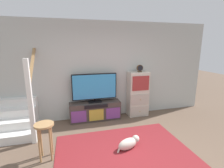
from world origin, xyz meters
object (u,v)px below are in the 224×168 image
object	(u,v)px
desk_clock	(140,68)
dog	(129,143)
media_console	(95,111)
television	(95,87)
side_cabinet	(138,94)
bar_stool_near	(45,133)

from	to	relation	value
desk_clock	dog	xyz separation A→B (m)	(-0.86, -1.51, -1.30)
media_console	desk_clock	world-z (taller)	desk_clock
media_console	television	world-z (taller)	television
side_cabinet	desk_clock	world-z (taller)	desk_clock
dog	bar_stool_near	bearing A→B (deg)	176.21
television	side_cabinet	bearing A→B (deg)	-0.61
television	dog	size ratio (longest dim) A/B	2.32
side_cabinet	bar_stool_near	world-z (taller)	side_cabinet
media_console	dog	world-z (taller)	media_console
desk_clock	dog	world-z (taller)	desk_clock
side_cabinet	dog	distance (m)	1.82
side_cabinet	media_console	bearing A→B (deg)	-179.55
bar_stool_near	desk_clock	bearing A→B (deg)	29.97
side_cabinet	desk_clock	bearing A→B (deg)	-31.04
television	desk_clock	size ratio (longest dim) A/B	5.84
media_console	side_cabinet	bearing A→B (deg)	0.45
desk_clock	television	bearing A→B (deg)	178.74
media_console	dog	xyz separation A→B (m)	(0.44, -1.51, -0.14)
bar_stool_near	dog	size ratio (longest dim) A/B	1.32
bar_stool_near	dog	xyz separation A→B (m)	(1.57, -0.10, -0.40)
television	bar_stool_near	world-z (taller)	television
desk_clock	dog	bearing A→B (deg)	-119.77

